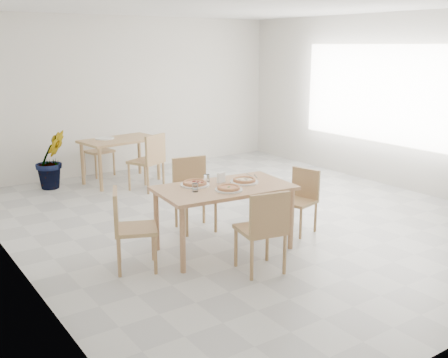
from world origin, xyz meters
TOP-DOWN VIEW (x-y plane):
  - room at (2.98, 0.30)m, footprint 7.28×7.00m
  - main_table at (-0.92, -0.83)m, footprint 1.58×1.00m
  - chair_south at (-0.96, -1.60)m, footprint 0.51×0.51m
  - chair_north at (-0.82, 0.01)m, footprint 0.52×0.52m
  - chair_west at (-2.05, -0.71)m, footprint 0.56×0.56m
  - chair_east at (0.22, -0.86)m, footprint 0.47×0.47m
  - plate_margherita at (-0.98, -1.00)m, footprint 0.30×0.30m
  - plate_mushroom at (-0.63, -0.83)m, footprint 0.33×0.33m
  - plate_pepperoni at (-1.17, -0.61)m, footprint 0.33×0.33m
  - pizza_margherita at (-0.98, -1.00)m, footprint 0.26×0.26m
  - pizza_mushroom at (-0.63, -0.83)m, footprint 0.31×0.31m
  - pizza_pepperoni at (-1.17, -0.61)m, footprint 0.34×0.34m
  - tumbler_a at (-1.30, -0.83)m, footprint 0.07×0.07m
  - tumbler_b at (-0.96, -0.54)m, footprint 0.07×0.07m
  - napkin_holder at (-0.87, -0.70)m, footprint 0.12×0.08m
  - fork_a at (-0.35, -0.68)m, footprint 0.08×0.16m
  - fork_b at (-0.37, -0.58)m, footprint 0.05×0.17m
  - second_table at (-0.61, 2.70)m, footprint 1.36×0.90m
  - chair_back_s at (-0.45, 1.93)m, footprint 0.60×0.60m
  - chair_back_n at (-0.76, 3.45)m, footprint 0.51×0.51m
  - plate_empty at (-0.83, 2.84)m, footprint 0.32×0.32m
  - potted_plant at (-1.70, 2.98)m, footprint 0.60×0.52m

SIDE VIEW (x-z plane):
  - chair_east at x=0.22m, z-range 0.06..0.86m
  - potted_plant at x=-1.70m, z-range 0.00..0.95m
  - chair_west at x=-2.05m, z-range 0.07..0.93m
  - chair_back_n at x=-0.76m, z-range 0.07..0.95m
  - chair_south at x=-0.96m, z-range 0.07..0.96m
  - chair_north at x=-0.82m, z-range 0.07..0.98m
  - chair_back_s at x=-0.45m, z-range 0.07..0.99m
  - second_table at x=-0.61m, z-range 0.27..1.02m
  - main_table at x=-0.92m, z-range 0.29..1.04m
  - fork_a at x=-0.35m, z-range 0.75..0.76m
  - fork_b at x=-0.37m, z-range 0.75..0.76m
  - plate_margherita at x=-0.98m, z-range 0.75..0.77m
  - plate_mushroom at x=-0.63m, z-range 0.75..0.77m
  - plate_pepperoni at x=-1.17m, z-range 0.75..0.77m
  - plate_empty at x=-0.83m, z-range 0.75..0.77m
  - pizza_margherita at x=-0.98m, z-range 0.76..0.80m
  - pizza_mushroom at x=-0.63m, z-range 0.76..0.80m
  - pizza_pepperoni at x=-1.17m, z-range 0.77..0.80m
  - tumbler_b at x=-0.96m, z-range 0.75..0.84m
  - tumbler_a at x=-1.30m, z-range 0.75..0.84m
  - napkin_holder at x=-0.87m, z-range 0.75..0.87m
  - room at x=2.98m, z-range -2.00..5.00m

